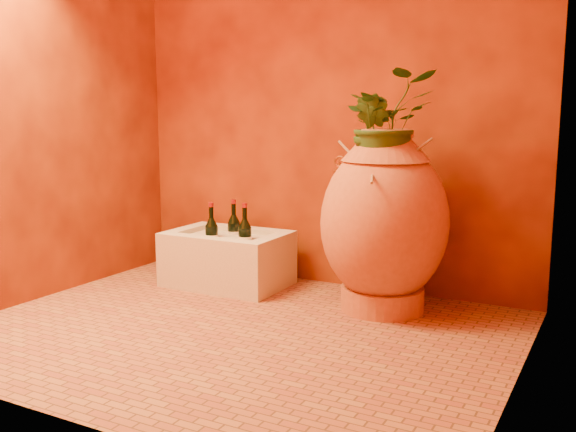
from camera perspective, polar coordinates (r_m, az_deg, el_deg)
The scene contains 12 objects.
floor at distance 3.06m, azimuth -4.69°, elevation -10.21°, with size 2.50×2.50×0.00m, color brown.
wall_back at distance 3.77m, azimuth 3.55°, elevation 12.79°, with size 2.50×0.02×2.50m, color #4F1504.
wall_left at distance 3.72m, azimuth -21.72°, elevation 12.20°, with size 0.02×2.00×2.50m, color #4F1504.
wall_right at distance 2.45m, azimuth 21.11°, elevation 14.08°, with size 0.02×2.00×2.50m, color #4F1504.
amphora at distance 3.30m, azimuth 8.54°, elevation -0.50°, with size 0.78×0.78×0.93m.
stone_basin at distance 3.81m, azimuth -5.39°, elevation -3.88°, with size 0.69×0.47×0.32m.
wine_bottle_a at distance 3.78m, azimuth -6.80°, elevation -1.88°, with size 0.08×0.08×0.32m.
wine_bottle_b at distance 3.70m, azimuth -3.85°, elevation -2.05°, with size 0.08×0.08×0.32m.
wine_bottle_c at distance 3.88m, azimuth -4.83°, elevation -1.55°, with size 0.08×0.08×0.32m.
wall_tap at distance 3.66m, azimuth 4.55°, elevation 4.25°, with size 0.07×0.14×0.16m.
plant_main at distance 3.24m, azimuth 8.80°, elevation 8.29°, with size 0.45×0.39×0.50m, color #204318.
plant_side at distance 3.20m, azimuth 7.51°, elevation 7.42°, with size 0.20×0.16×0.37m, color #204318.
Camera 1 is at (1.58, -2.41, 1.02)m, focal length 40.00 mm.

